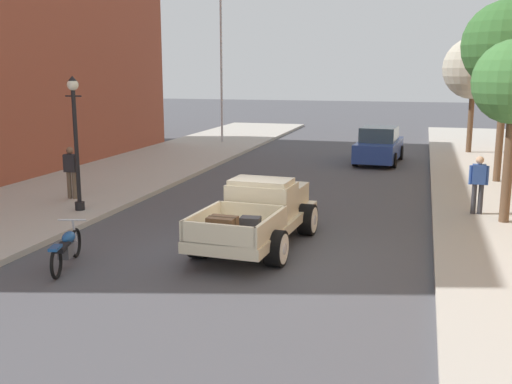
{
  "coord_description": "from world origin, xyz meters",
  "views": [
    {
      "loc": [
        4.11,
        -12.74,
        4.17
      ],
      "look_at": [
        -0.05,
        2.31,
        1.0
      ],
      "focal_mm": 42.39,
      "sensor_mm": 36.0,
      "label": 1
    }
  ],
  "objects": [
    {
      "name": "pedestrian_sidewalk_left",
      "position": [
        -6.52,
        3.81,
        1.09
      ],
      "size": [
        0.53,
        0.22,
        1.65
      ],
      "color": "brown",
      "rests_on": "sidewalk_left"
    },
    {
      "name": "street_tree_third",
      "position": [
        6.35,
        18.79,
        4.22
      ],
      "size": [
        2.98,
        2.98,
        5.58
      ],
      "color": "brown",
      "rests_on": "sidewalk_right"
    },
    {
      "name": "street_lamp_near",
      "position": [
        -5.42,
        2.44,
        2.39
      ],
      "size": [
        0.5,
        0.32,
        3.85
      ],
      "color": "black",
      "rests_on": "sidewalk_left"
    },
    {
      "name": "motorcycle_parked",
      "position": [
        -3.1,
        -1.88,
        0.44
      ],
      "size": [
        0.8,
        2.05,
        0.93
      ],
      "color": "black",
      "rests_on": "ground"
    },
    {
      "name": "street_tree_second",
      "position": [
        6.82,
        10.64,
        4.99
      ],
      "size": [
        3.14,
        3.14,
        6.43
      ],
      "color": "brown",
      "rests_on": "sidewalk_right"
    },
    {
      "name": "pedestrian_sidewalk_right",
      "position": [
        5.7,
        5.02,
        1.09
      ],
      "size": [
        0.53,
        0.22,
        1.65
      ],
      "color": "#333338",
      "rests_on": "sidewalk_right"
    },
    {
      "name": "ground_plane",
      "position": [
        0.0,
        0.0,
        0.0
      ],
      "size": [
        140.0,
        140.0,
        0.0
      ],
      "primitive_type": "plane",
      "color": "#47474C"
    },
    {
      "name": "car_background_blue",
      "position": [
        2.24,
        15.0,
        0.77
      ],
      "size": [
        2.09,
        4.41,
        1.65
      ],
      "color": "#284293",
      "rests_on": "ground"
    },
    {
      "name": "flagpole",
      "position": [
        -6.63,
        19.72,
        5.77
      ],
      "size": [
        1.74,
        0.16,
        9.16
      ],
      "color": "#B2B2B7",
      "rests_on": "sidewalk_left"
    },
    {
      "name": "hotrod_truck_cream",
      "position": [
        0.41,
        1.05,
        0.75
      ],
      "size": [
        2.4,
        5.02,
        1.58
      ],
      "color": "beige",
      "rests_on": "ground"
    }
  ]
}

